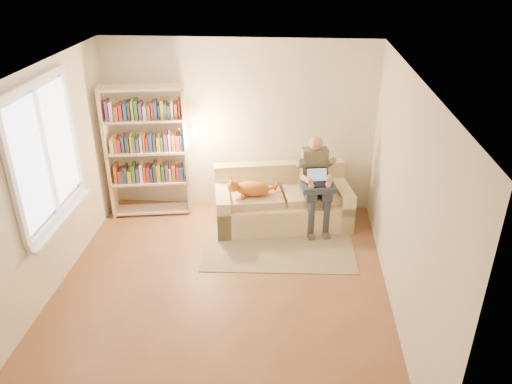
# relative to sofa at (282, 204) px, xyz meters

# --- Properties ---
(floor) EXTENTS (4.50, 4.50, 0.00)m
(floor) POSITION_rel_sofa_xyz_m (-0.67, -1.74, -0.30)
(floor) COLOR brown
(floor) RESTS_ON ground
(ceiling) EXTENTS (4.00, 4.50, 0.02)m
(ceiling) POSITION_rel_sofa_xyz_m (-0.67, -1.74, 2.30)
(ceiling) COLOR white
(ceiling) RESTS_ON wall_back
(wall_left) EXTENTS (0.02, 4.50, 2.60)m
(wall_left) POSITION_rel_sofa_xyz_m (-2.67, -1.74, 1.00)
(wall_left) COLOR silver
(wall_left) RESTS_ON floor
(wall_right) EXTENTS (0.02, 4.50, 2.60)m
(wall_right) POSITION_rel_sofa_xyz_m (1.33, -1.74, 1.00)
(wall_right) COLOR silver
(wall_right) RESTS_ON floor
(wall_back) EXTENTS (4.00, 0.02, 2.60)m
(wall_back) POSITION_rel_sofa_xyz_m (-0.67, 0.51, 1.00)
(wall_back) COLOR silver
(wall_back) RESTS_ON floor
(wall_front) EXTENTS (4.00, 0.02, 2.60)m
(wall_front) POSITION_rel_sofa_xyz_m (-0.67, -3.99, 1.00)
(wall_front) COLOR silver
(wall_front) RESTS_ON floor
(window) EXTENTS (0.12, 1.52, 1.69)m
(window) POSITION_rel_sofa_xyz_m (-2.62, -1.54, 1.07)
(window) COLOR white
(window) RESTS_ON wall_left
(sofa) EXTENTS (2.09, 1.23, 0.83)m
(sofa) POSITION_rel_sofa_xyz_m (0.00, 0.00, 0.00)
(sofa) COLOR beige
(sofa) RESTS_ON floor
(person) EXTENTS (0.46, 0.63, 1.36)m
(person) POSITION_rel_sofa_xyz_m (0.47, -0.06, 0.47)
(person) COLOR #676B56
(person) RESTS_ON sofa
(cat) EXTENTS (0.71, 0.35, 0.27)m
(cat) POSITION_rel_sofa_xyz_m (-0.45, -0.21, 0.34)
(cat) COLOR orange
(cat) RESTS_ON sofa
(blanket) EXTENTS (0.54, 0.47, 0.08)m
(blanket) POSITION_rel_sofa_xyz_m (0.45, -0.19, 0.40)
(blanket) COLOR #293847
(blanket) RESTS_ON person
(laptop) EXTENTS (0.35, 0.32, 0.25)m
(laptop) POSITION_rel_sofa_xyz_m (0.45, -0.18, 0.49)
(laptop) COLOR black
(laptop) RESTS_ON blanket
(bookshelf) EXTENTS (1.36, 0.50, 2.00)m
(bookshelf) POSITION_rel_sofa_xyz_m (-1.99, 0.13, 0.80)
(bookshelf) COLOR beige
(bookshelf) RESTS_ON floor
(rug) EXTENTS (2.11, 1.31, 0.01)m
(rug) POSITION_rel_sofa_xyz_m (-0.02, -0.73, -0.30)
(rug) COLOR gray
(rug) RESTS_ON floor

